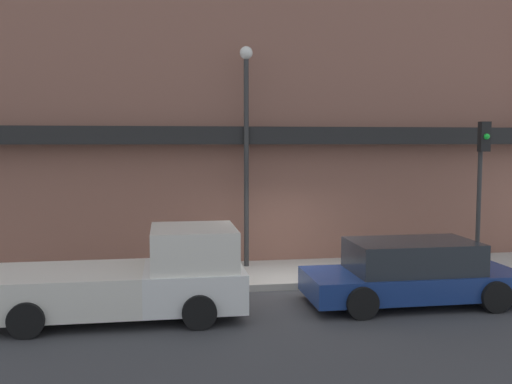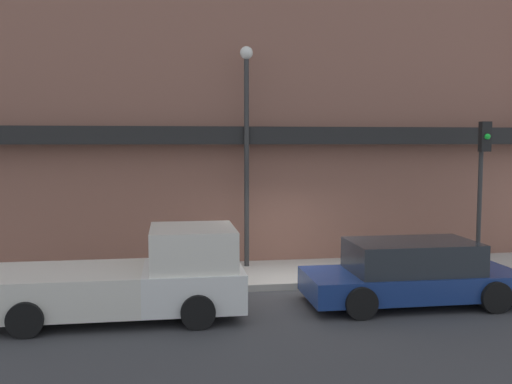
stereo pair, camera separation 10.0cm
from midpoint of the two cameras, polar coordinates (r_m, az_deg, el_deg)
The scene contains 8 objects.
ground_plane at distance 14.44m, azimuth 3.67°, elevation -9.78°, with size 80.00×80.00×0.00m, color #38383A.
sidewalk at distance 15.77m, azimuth 2.51°, elevation -8.18°, with size 36.00×2.86×0.17m.
building at distance 18.33m, azimuth 0.75°, elevation 11.25°, with size 19.80×3.80×11.38m.
pickup_truck at distance 12.42m, azimuth -12.07°, elevation -8.46°, with size 5.24×2.32×1.88m.
parked_car at distance 13.58m, azimuth 15.11°, elevation -7.81°, with size 4.88×2.10×1.45m.
fire_hydrant at distance 15.66m, azimuth 11.92°, elevation -6.96°, with size 0.18×0.18×0.58m.
street_lamp at distance 15.96m, azimuth -1.16°, elevation 6.00°, with size 0.36×0.36×6.14m.
traffic_light at distance 16.56m, azimuth 21.46°, elevation 2.11°, with size 0.28×0.42×4.06m.
Camera 1 is at (-3.15, -13.60, 3.69)m, focal length 40.00 mm.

